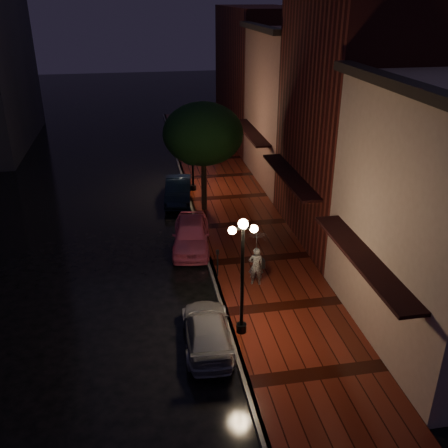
{
  "coord_description": "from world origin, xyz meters",
  "views": [
    {
      "loc": [
        -2.74,
        -18.91,
        10.92
      ],
      "look_at": [
        0.84,
        1.24,
        1.4
      ],
      "focal_mm": 40.0,
      "sensor_mm": 36.0,
      "label": 1
    }
  ],
  "objects_px": {
    "streetlamp_far": "(192,150)",
    "woman_with_umbrella": "(256,251)",
    "street_tree": "(203,136)",
    "parking_meter": "(218,260)",
    "pink_car": "(191,234)",
    "streetlamp_near": "(242,271)",
    "navy_car": "(178,190)",
    "silver_car": "(207,330)"
  },
  "relations": [
    {
      "from": "streetlamp_far",
      "to": "pink_car",
      "type": "distance_m",
      "value": 7.45
    },
    {
      "from": "streetlamp_far",
      "to": "silver_car",
      "type": "relative_size",
      "value": 1.11
    },
    {
      "from": "streetlamp_near",
      "to": "parking_meter",
      "type": "xyz_separation_m",
      "value": [
        -0.2,
        3.86,
        -1.71
      ]
    },
    {
      "from": "navy_car",
      "to": "parking_meter",
      "type": "relative_size",
      "value": 3.28
    },
    {
      "from": "navy_car",
      "to": "parking_meter",
      "type": "xyz_separation_m",
      "value": [
        0.79,
        -8.9,
        0.23
      ]
    },
    {
      "from": "silver_car",
      "to": "parking_meter",
      "type": "distance_m",
      "value": 4.28
    },
    {
      "from": "street_tree",
      "to": "woman_with_umbrella",
      "type": "distance_m",
      "value": 8.45
    },
    {
      "from": "streetlamp_near",
      "to": "navy_car",
      "type": "bearing_deg",
      "value": 94.45
    },
    {
      "from": "streetlamp_far",
      "to": "street_tree",
      "type": "distance_m",
      "value": 3.44
    },
    {
      "from": "navy_car",
      "to": "streetlamp_near",
      "type": "bearing_deg",
      "value": -77.87
    },
    {
      "from": "streetlamp_near",
      "to": "street_tree",
      "type": "bearing_deg",
      "value": 88.65
    },
    {
      "from": "street_tree",
      "to": "navy_car",
      "type": "relative_size",
      "value": 1.44
    },
    {
      "from": "streetlamp_near",
      "to": "street_tree",
      "type": "distance_m",
      "value": 11.12
    },
    {
      "from": "streetlamp_near",
      "to": "navy_car",
      "type": "relative_size",
      "value": 1.07
    },
    {
      "from": "streetlamp_near",
      "to": "streetlamp_far",
      "type": "bearing_deg",
      "value": 90.0
    },
    {
      "from": "parking_meter",
      "to": "streetlamp_near",
      "type": "bearing_deg",
      "value": -102.95
    },
    {
      "from": "streetlamp_far",
      "to": "woman_with_umbrella",
      "type": "xyz_separation_m",
      "value": [
        1.22,
        -11.0,
        -0.94
      ]
    },
    {
      "from": "woman_with_umbrella",
      "to": "parking_meter",
      "type": "xyz_separation_m",
      "value": [
        -1.42,
        0.86,
        -0.77
      ]
    },
    {
      "from": "silver_car",
      "to": "parking_meter",
      "type": "relative_size",
      "value": 3.18
    },
    {
      "from": "streetlamp_far",
      "to": "navy_car",
      "type": "distance_m",
      "value": 2.51
    },
    {
      "from": "street_tree",
      "to": "parking_meter",
      "type": "height_order",
      "value": "street_tree"
    },
    {
      "from": "pink_car",
      "to": "navy_car",
      "type": "xyz_separation_m",
      "value": [
        -0.04,
        5.9,
        -0.05
      ]
    },
    {
      "from": "pink_car",
      "to": "woman_with_umbrella",
      "type": "bearing_deg",
      "value": -52.77
    },
    {
      "from": "navy_car",
      "to": "silver_car",
      "type": "height_order",
      "value": "navy_car"
    },
    {
      "from": "pink_car",
      "to": "parking_meter",
      "type": "height_order",
      "value": "pink_car"
    },
    {
      "from": "streetlamp_near",
      "to": "pink_car",
      "type": "xyz_separation_m",
      "value": [
        -0.95,
        6.85,
        -1.89
      ]
    },
    {
      "from": "streetlamp_far",
      "to": "parking_meter",
      "type": "xyz_separation_m",
      "value": [
        -0.2,
        -10.14,
        -1.71
      ]
    },
    {
      "from": "streetlamp_near",
      "to": "woman_with_umbrella",
      "type": "height_order",
      "value": "streetlamp_near"
    },
    {
      "from": "street_tree",
      "to": "parking_meter",
      "type": "xyz_separation_m",
      "value": [
        -0.46,
        -7.13,
        -3.35
      ]
    },
    {
      "from": "streetlamp_far",
      "to": "parking_meter",
      "type": "bearing_deg",
      "value": -91.13
    },
    {
      "from": "navy_car",
      "to": "silver_car",
      "type": "bearing_deg",
      "value": -83.42
    },
    {
      "from": "streetlamp_near",
      "to": "pink_car",
      "type": "bearing_deg",
      "value": 97.89
    },
    {
      "from": "streetlamp_far",
      "to": "navy_car",
      "type": "bearing_deg",
      "value": -128.64
    },
    {
      "from": "streetlamp_far",
      "to": "street_tree",
      "type": "bearing_deg",
      "value": -85.09
    },
    {
      "from": "streetlamp_far",
      "to": "pink_car",
      "type": "height_order",
      "value": "streetlamp_far"
    },
    {
      "from": "silver_car",
      "to": "woman_with_umbrella",
      "type": "bearing_deg",
      "value": -123.92
    },
    {
      "from": "silver_car",
      "to": "parking_meter",
      "type": "xyz_separation_m",
      "value": [
        1.04,
        4.14,
        0.33
      ]
    },
    {
      "from": "woman_with_umbrella",
      "to": "street_tree",
      "type": "bearing_deg",
      "value": -70.98
    },
    {
      "from": "street_tree",
      "to": "silver_car",
      "type": "bearing_deg",
      "value": -97.59
    },
    {
      "from": "streetlamp_near",
      "to": "navy_car",
      "type": "xyz_separation_m",
      "value": [
        -0.99,
        12.76,
        -1.94
      ]
    },
    {
      "from": "street_tree",
      "to": "pink_car",
      "type": "relative_size",
      "value": 1.39
    },
    {
      "from": "street_tree",
      "to": "navy_car",
      "type": "height_order",
      "value": "street_tree"
    }
  ]
}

